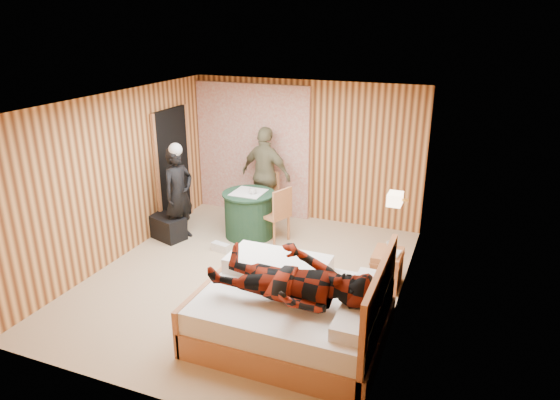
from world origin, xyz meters
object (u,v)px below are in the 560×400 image
at_px(nightstand, 387,268).
at_px(man_on_bed, 291,270).
at_px(bed, 295,313).
at_px(woman_standing, 179,194).
at_px(round_table, 249,214).
at_px(chair_far, 266,193).
at_px(wall_lamp, 395,199).
at_px(man_at_table, 266,175).
at_px(chair_near, 277,211).
at_px(duffel_bag, 166,227).

xyz_separation_m(nightstand, man_on_bed, (-0.73, -1.80, 0.73)).
bearing_deg(bed, nightstand, 64.21).
xyz_separation_m(woman_standing, man_on_bed, (2.76, -2.14, 0.22)).
distance_m(round_table, woman_standing, 1.21).
distance_m(bed, round_table, 2.96).
height_order(chair_far, man_on_bed, man_on_bed).
relative_size(bed, man_on_bed, 1.18).
xyz_separation_m(wall_lamp, bed, (-0.80, -1.52, -0.97)).
bearing_deg(woman_standing, chair_far, -22.72).
distance_m(chair_far, man_at_table, 0.33).
height_order(round_table, chair_near, chair_near).
xyz_separation_m(nightstand, chair_near, (-1.93, 0.80, 0.28)).
bearing_deg(duffel_bag, man_at_table, 64.70).
bearing_deg(chair_near, bed, 47.93).
distance_m(wall_lamp, man_at_table, 3.03).
xyz_separation_m(chair_near, man_at_table, (-0.53, 0.78, 0.32)).
bearing_deg(nightstand, chair_far, 147.87).
height_order(chair_far, man_at_table, man_at_table).
height_order(bed, woman_standing, woman_standing).
bearing_deg(nightstand, man_on_bed, -112.08).
xyz_separation_m(duffel_bag, woman_standing, (0.24, 0.09, 0.58)).
bearing_deg(bed, woman_standing, 144.97).
bearing_deg(chair_far, woman_standing, -125.02).
bearing_deg(bed, man_on_bed, -82.83).
bearing_deg(nightstand, bed, -115.79).
distance_m(man_at_table, man_on_bed, 3.81).
distance_m(nightstand, duffel_bag, 3.74).
height_order(round_table, woman_standing, woman_standing).
relative_size(wall_lamp, man_on_bed, 0.15).
xyz_separation_m(chair_near, man_on_bed, (1.20, -2.60, 0.45)).
height_order(nightstand, duffel_bag, nightstand).
xyz_separation_m(bed, chair_near, (-1.17, 2.37, 0.21)).
bearing_deg(round_table, wall_lamp, -19.74).
bearing_deg(wall_lamp, chair_far, 147.49).
bearing_deg(chair_near, man_at_table, -124.08).
height_order(round_table, chair_far, chair_far).
relative_size(chair_near, woman_standing, 0.60).
relative_size(nightstand, duffel_bag, 0.78).
distance_m(duffel_bag, man_at_table, 1.95).
xyz_separation_m(chair_near, woman_standing, (-1.56, -0.46, 0.23)).
relative_size(wall_lamp, man_at_table, 0.15).
xyz_separation_m(wall_lamp, chair_far, (-2.50, 1.59, -0.76)).
height_order(nightstand, chair_near, chair_near).
bearing_deg(man_at_table, wall_lamp, 159.41).
height_order(duffel_bag, man_on_bed, man_on_bed).
bearing_deg(nightstand, chair_near, 157.49).
bearing_deg(man_on_bed, chair_near, 114.79).
bearing_deg(round_table, nightstand, -19.01).
bearing_deg(chair_far, man_on_bed, -56.94).
bearing_deg(round_table, bed, -54.81).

